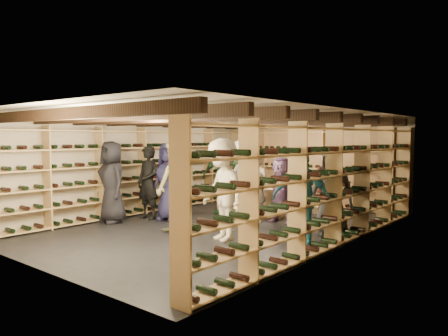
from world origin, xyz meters
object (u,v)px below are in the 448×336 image
at_px(person_2, 176,188).
at_px(person_10, 223,177).
at_px(person_6, 169,182).
at_px(person_3, 223,190).
at_px(person_7, 256,188).
at_px(person_1, 148,182).
at_px(crate_stack_left, 272,203).
at_px(person_8, 331,188).
at_px(person_4, 301,198).
at_px(person_11, 281,189).
at_px(person_5, 170,183).
at_px(person_9, 243,179).
at_px(person_12, 332,192).
at_px(person_0, 112,182).
at_px(crate_stack_right, 229,204).
at_px(crate_loose, 318,209).

distance_m(person_2, person_10, 2.69).
distance_m(person_6, person_10, 1.53).
distance_m(person_3, person_7, 1.90).
relative_size(person_1, person_6, 0.96).
relative_size(crate_stack_left, person_8, 0.39).
relative_size(person_4, person_11, 1.14).
bearing_deg(person_7, person_5, -172.18).
distance_m(person_1, person_5, 0.99).
height_order(person_6, person_8, person_6).
xyz_separation_m(person_2, person_9, (-0.14, 2.31, 0.00)).
bearing_deg(person_11, person_2, -112.50).
distance_m(person_8, person_9, 2.17).
xyz_separation_m(person_1, person_10, (0.87, 1.68, 0.06)).
distance_m(person_7, person_10, 1.37).
bearing_deg(person_6, person_4, -12.47).
bearing_deg(person_12, person_0, -176.25).
bearing_deg(person_5, person_0, -100.63).
relative_size(person_2, person_7, 1.18).
bearing_deg(person_11, person_7, -149.48).
bearing_deg(person_7, person_0, -139.58).
height_order(person_2, person_4, person_2).
bearing_deg(crate_stack_right, person_7, -20.01).
relative_size(person_6, person_10, 0.98).
bearing_deg(person_11, person_4, -52.16).
bearing_deg(person_3, person_7, 124.80).
relative_size(person_0, person_3, 0.97).
relative_size(person_2, person_11, 1.24).
xyz_separation_m(person_7, person_9, (-0.52, 0.19, 0.14)).
relative_size(crate_stack_right, person_2, 0.29).
relative_size(crate_stack_right, person_0, 0.29).
relative_size(person_1, person_4, 1.01).
bearing_deg(person_1, crate_stack_right, 53.28).
xyz_separation_m(person_4, person_11, (-1.45, 1.65, -0.10)).
relative_size(person_3, person_12, 1.11).
distance_m(crate_stack_right, person_12, 3.13).
bearing_deg(person_12, person_1, 175.18).
xyz_separation_m(crate_stack_left, person_9, (-0.45, -0.56, 0.59)).
relative_size(person_3, person_7, 1.20).
height_order(person_11, person_12, person_12).
distance_m(person_4, person_12, 1.18).
bearing_deg(person_4, person_2, 177.88).
xyz_separation_m(person_1, person_7, (2.18, 1.27, -0.07)).
height_order(person_1, person_5, person_1).
bearing_deg(person_0, person_6, 61.42).
xyz_separation_m(person_3, person_9, (-1.05, 2.01, -0.01)).
bearing_deg(person_8, person_11, 170.44).
relative_size(person_0, person_7, 1.16).
bearing_deg(crate_loose, person_7, -104.49).
bearing_deg(person_9, person_7, -22.70).
bearing_deg(person_3, person_1, -172.92).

